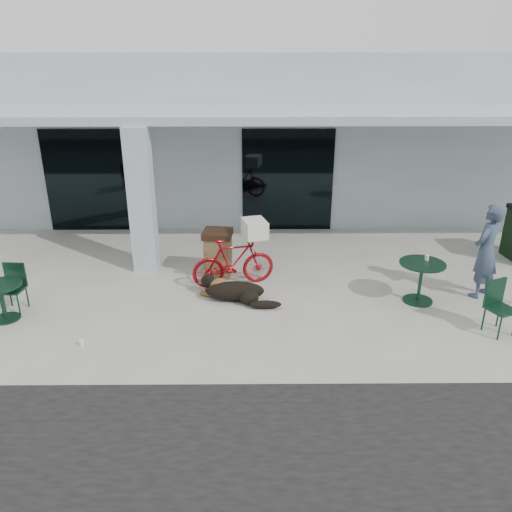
{
  "coord_description": "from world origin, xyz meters",
  "views": [
    {
      "loc": [
        0.85,
        -8.01,
        4.45
      ],
      "look_at": [
        0.92,
        0.52,
        1.0
      ],
      "focal_mm": 35.0,
      "sensor_mm": 36.0,
      "label": 1
    }
  ],
  "objects_px": {
    "dog": "(235,290)",
    "person": "(486,251)",
    "cafe_chair_far_a": "(501,309)",
    "trash_receptacle": "(218,253)",
    "cafe_chair_near": "(12,289)",
    "bicycle": "(233,262)",
    "cafe_table_near": "(3,302)",
    "cafe_table_far": "(420,282)"
  },
  "relations": [
    {
      "from": "cafe_chair_near",
      "to": "cafe_table_far",
      "type": "xyz_separation_m",
      "value": [
        7.64,
        0.31,
        -0.04
      ]
    },
    {
      "from": "bicycle",
      "to": "cafe_table_far",
      "type": "height_order",
      "value": "bicycle"
    },
    {
      "from": "dog",
      "to": "cafe_table_far",
      "type": "xyz_separation_m",
      "value": [
        3.56,
        -0.08,
        0.19
      ]
    },
    {
      "from": "dog",
      "to": "cafe_table_far",
      "type": "height_order",
      "value": "cafe_table_far"
    },
    {
      "from": "dog",
      "to": "cafe_table_far",
      "type": "bearing_deg",
      "value": 23.31
    },
    {
      "from": "dog",
      "to": "trash_receptacle",
      "type": "xyz_separation_m",
      "value": [
        -0.39,
        1.21,
        0.29
      ]
    },
    {
      "from": "cafe_table_near",
      "to": "person",
      "type": "bearing_deg",
      "value": 5.71
    },
    {
      "from": "cafe_chair_near",
      "to": "cafe_chair_far_a",
      "type": "xyz_separation_m",
      "value": [
        8.64,
        -0.88,
        0.02
      ]
    },
    {
      "from": "bicycle",
      "to": "dog",
      "type": "relative_size",
      "value": 1.3
    },
    {
      "from": "person",
      "to": "dog",
      "type": "bearing_deg",
      "value": -38.17
    },
    {
      "from": "cafe_chair_near",
      "to": "trash_receptacle",
      "type": "distance_m",
      "value": 4.03
    },
    {
      "from": "cafe_table_far",
      "to": "cafe_chair_near",
      "type": "bearing_deg",
      "value": -177.65
    },
    {
      "from": "bicycle",
      "to": "cafe_table_near",
      "type": "height_order",
      "value": "bicycle"
    },
    {
      "from": "cafe_table_near",
      "to": "cafe_table_far",
      "type": "bearing_deg",
      "value": 4.81
    },
    {
      "from": "bicycle",
      "to": "cafe_chair_far_a",
      "type": "xyz_separation_m",
      "value": [
        4.6,
        -1.96,
        -0.05
      ]
    },
    {
      "from": "cafe_chair_near",
      "to": "cafe_chair_far_a",
      "type": "bearing_deg",
      "value": -1.8
    },
    {
      "from": "cafe_chair_near",
      "to": "person",
      "type": "distance_m",
      "value": 8.96
    },
    {
      "from": "cafe_chair_near",
      "to": "person",
      "type": "bearing_deg",
      "value": 7.63
    },
    {
      "from": "dog",
      "to": "cafe_chair_near",
      "type": "xyz_separation_m",
      "value": [
        -4.09,
        -0.39,
        0.23
      ]
    },
    {
      "from": "bicycle",
      "to": "cafe_chair_far_a",
      "type": "height_order",
      "value": "bicycle"
    },
    {
      "from": "bicycle",
      "to": "dog",
      "type": "bearing_deg",
      "value": 168.38
    },
    {
      "from": "cafe_chair_near",
      "to": "cafe_chair_far_a",
      "type": "relative_size",
      "value": 0.96
    },
    {
      "from": "dog",
      "to": "cafe_table_far",
      "type": "distance_m",
      "value": 3.56
    },
    {
      "from": "bicycle",
      "to": "cafe_chair_near",
      "type": "relative_size",
      "value": 1.91
    },
    {
      "from": "dog",
      "to": "trash_receptacle",
      "type": "distance_m",
      "value": 1.3
    },
    {
      "from": "bicycle",
      "to": "dog",
      "type": "height_order",
      "value": "bicycle"
    },
    {
      "from": "dog",
      "to": "person",
      "type": "distance_m",
      "value": 4.9
    },
    {
      "from": "person",
      "to": "trash_receptacle",
      "type": "xyz_separation_m",
      "value": [
        -5.23,
        1.03,
        -0.43
      ]
    },
    {
      "from": "cafe_chair_far_a",
      "to": "person",
      "type": "distance_m",
      "value": 1.55
    },
    {
      "from": "dog",
      "to": "trash_receptacle",
      "type": "bearing_deg",
      "value": 132.58
    },
    {
      "from": "cafe_table_far",
      "to": "trash_receptacle",
      "type": "distance_m",
      "value": 4.15
    },
    {
      "from": "bicycle",
      "to": "trash_receptacle",
      "type": "xyz_separation_m",
      "value": [
        -0.35,
        0.51,
        -0.01
      ]
    },
    {
      "from": "cafe_chair_near",
      "to": "dog",
      "type": "bearing_deg",
      "value": 9.51
    },
    {
      "from": "cafe_chair_near",
      "to": "person",
      "type": "xyz_separation_m",
      "value": [
        8.93,
        0.57,
        0.49
      ]
    },
    {
      "from": "bicycle",
      "to": "trash_receptacle",
      "type": "distance_m",
      "value": 0.62
    },
    {
      "from": "cafe_chair_near",
      "to": "cafe_table_far",
      "type": "height_order",
      "value": "cafe_chair_near"
    },
    {
      "from": "bicycle",
      "to": "cafe_table_near",
      "type": "bearing_deg",
      "value": 93.79
    },
    {
      "from": "bicycle",
      "to": "cafe_table_far",
      "type": "xyz_separation_m",
      "value": [
        3.6,
        -0.77,
        -0.11
      ]
    },
    {
      "from": "bicycle",
      "to": "trash_receptacle",
      "type": "relative_size",
      "value": 1.68
    },
    {
      "from": "cafe_table_near",
      "to": "trash_receptacle",
      "type": "relative_size",
      "value": 0.73
    },
    {
      "from": "cafe_table_near",
      "to": "cafe_chair_near",
      "type": "xyz_separation_m",
      "value": [
        0.03,
        0.33,
        0.1
      ]
    },
    {
      "from": "cafe_chair_far_a",
      "to": "person",
      "type": "xyz_separation_m",
      "value": [
        0.29,
        1.44,
        0.47
      ]
    }
  ]
}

